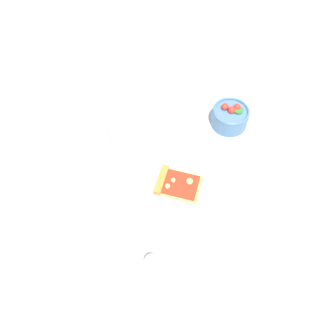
{
  "coord_description": "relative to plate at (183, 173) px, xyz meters",
  "views": [
    {
      "loc": [
        -0.37,
        -0.38,
        0.81
      ],
      "look_at": [
        -0.05,
        0.0,
        0.03
      ],
      "focal_mm": 35.84,
      "sensor_mm": 36.0,
      "label": 1
    }
  ],
  "objects": [
    {
      "name": "pizza_slice_main",
      "position": [
        -0.04,
        -0.02,
        0.01
      ],
      "size": [
        0.14,
        0.15,
        0.03
      ],
      "color": "#E5B256",
      "rests_on": "plate"
    },
    {
      "name": "pepper_shaker",
      "position": [
        -0.23,
        -0.16,
        0.03
      ],
      "size": [
        0.03,
        0.03,
        0.08
      ],
      "color": "silver",
      "rests_on": "ground_plane"
    },
    {
      "name": "salad_bowl",
      "position": [
        0.24,
        0.05,
        0.03
      ],
      "size": [
        0.11,
        0.11,
        0.07
      ],
      "color": "#4C7299",
      "rests_on": "ground_plane"
    },
    {
      "name": "ground_plane",
      "position": [
        0.02,
        0.03,
        -0.01
      ],
      "size": [
        2.4,
        2.4,
        0.0
      ],
      "primitive_type": "plane",
      "color": "silver",
      "rests_on": "ground"
    },
    {
      "name": "plate",
      "position": [
        0.0,
        0.0,
        0.0
      ],
      "size": [
        0.23,
        0.23,
        0.01
      ],
      "primitive_type": "cylinder",
      "color": "white",
      "rests_on": "ground_plane"
    },
    {
      "name": "soda_glass",
      "position": [
        -0.13,
        0.22,
        0.05
      ],
      "size": [
        0.08,
        0.08,
        0.13
      ],
      "color": "silver",
      "rests_on": "ground_plane"
    }
  ]
}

